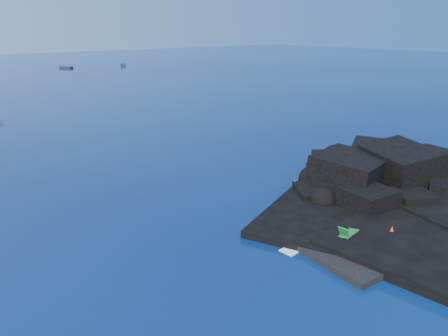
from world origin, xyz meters
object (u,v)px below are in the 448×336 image
at_px(marker_cone, 392,231).
at_px(distant_boat_b, 123,66).
at_px(sunbather, 387,233).
at_px(distant_boat_a, 66,68).
at_px(deck_chair, 349,230).

distance_m(marker_cone, distant_boat_b, 122.42).
xyz_separation_m(sunbather, distant_boat_a, (24.90, 118.25, -0.52)).
relative_size(deck_chair, distant_boat_b, 0.34).
relative_size(marker_cone, distant_boat_a, 0.14).
bearing_deg(sunbather, deck_chair, 135.39).
relative_size(marker_cone, distant_boat_b, 0.13).
relative_size(deck_chair, sunbather, 0.90).
distance_m(marker_cone, distant_boat_a, 120.92).
bearing_deg(deck_chair, sunbather, -39.77).
height_order(sunbather, distant_boat_b, sunbather).
relative_size(deck_chair, marker_cone, 2.65).
distance_m(deck_chair, sunbather, 2.40).
relative_size(deck_chair, distant_boat_a, 0.37).
height_order(sunbather, marker_cone, marker_cone).
bearing_deg(sunbather, marker_cone, -41.57).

